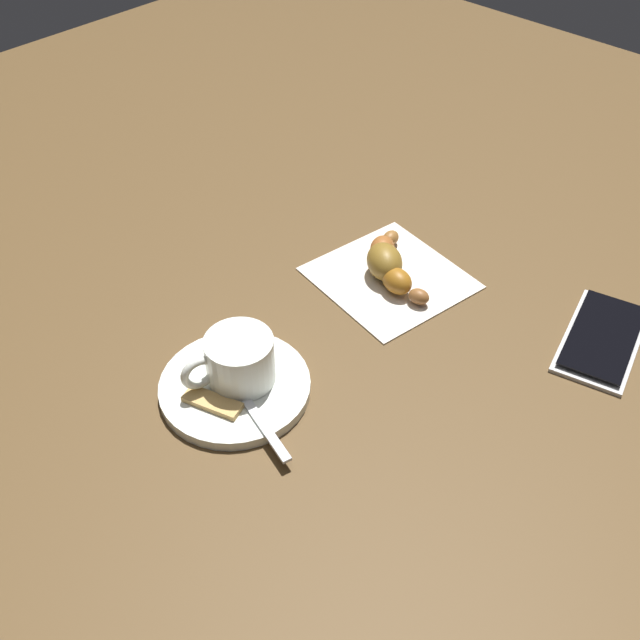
# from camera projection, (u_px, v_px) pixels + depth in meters

# --- Properties ---
(ground_plane) EXTENTS (1.80, 1.80, 0.00)m
(ground_plane) POSITION_uv_depth(u_px,v_px,m) (319.00, 330.00, 0.80)
(ground_plane) COLOR #513A1E
(saucer) EXTENTS (0.15, 0.15, 0.01)m
(saucer) POSITION_uv_depth(u_px,v_px,m) (238.00, 389.00, 0.73)
(saucer) COLOR white
(saucer) RESTS_ON ground
(espresso_cup) EXTENTS (0.09, 0.07, 0.05)m
(espresso_cup) POSITION_uv_depth(u_px,v_px,m) (236.00, 358.00, 0.72)
(espresso_cup) COLOR white
(espresso_cup) RESTS_ON saucer
(teaspoon) EXTENTS (0.05, 0.14, 0.01)m
(teaspoon) POSITION_uv_depth(u_px,v_px,m) (240.00, 391.00, 0.72)
(teaspoon) COLOR silver
(teaspoon) RESTS_ON saucer
(sugar_packet) EXTENTS (0.04, 0.06, 0.01)m
(sugar_packet) POSITION_uv_depth(u_px,v_px,m) (212.00, 402.00, 0.71)
(sugar_packet) COLOR tan
(sugar_packet) RESTS_ON saucer
(napkin) EXTENTS (0.18, 0.18, 0.00)m
(napkin) POSITION_uv_depth(u_px,v_px,m) (390.00, 277.00, 0.86)
(napkin) COLOR silver
(napkin) RESTS_ON ground
(croissant) EXTENTS (0.09, 0.12, 0.04)m
(croissant) POSITION_uv_depth(u_px,v_px,m) (388.00, 263.00, 0.85)
(croissant) COLOR brown
(croissant) RESTS_ON napkin
(cell_phone) EXTENTS (0.15, 0.11, 0.01)m
(cell_phone) POSITION_uv_depth(u_px,v_px,m) (602.00, 338.00, 0.78)
(cell_phone) COLOR #B9B7B7
(cell_phone) RESTS_ON ground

